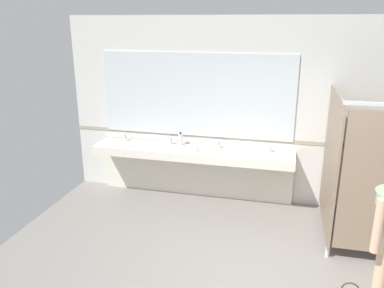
% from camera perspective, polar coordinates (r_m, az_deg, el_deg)
% --- Properties ---
extents(wall_back, '(7.07, 0.12, 2.96)m').
position_cam_1_polar(wall_back, '(6.27, 13.10, 4.38)').
color(wall_back, silver).
rests_on(wall_back, ground_plane).
extents(wall_back_tile_band, '(7.07, 0.01, 0.06)m').
position_cam_1_polar(wall_back_tile_band, '(6.32, 12.82, 0.43)').
color(wall_back_tile_band, '#9E937F').
rests_on(wall_back_tile_band, wall_back).
extents(vanity_counter, '(3.27, 0.55, 1.01)m').
position_cam_1_polar(vanity_counter, '(6.42, 0.14, -2.56)').
color(vanity_counter, silver).
rests_on(vanity_counter, ground_plane).
extents(mirror_panel, '(3.17, 0.02, 1.35)m').
position_cam_1_polar(mirror_panel, '(6.32, 0.57, 7.18)').
color(mirror_panel, silver).
rests_on(mirror_panel, wall_back).
extents(soap_dispenser, '(0.07, 0.07, 0.22)m').
position_cam_1_polar(soap_dispenser, '(6.44, -1.70, 0.69)').
color(soap_dispenser, white).
rests_on(soap_dispenser, vanity_counter).
extents(paper_cup, '(0.07, 0.07, 0.10)m').
position_cam_1_polar(paper_cup, '(6.11, 0.65, -0.70)').
color(paper_cup, white).
rests_on(paper_cup, vanity_counter).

